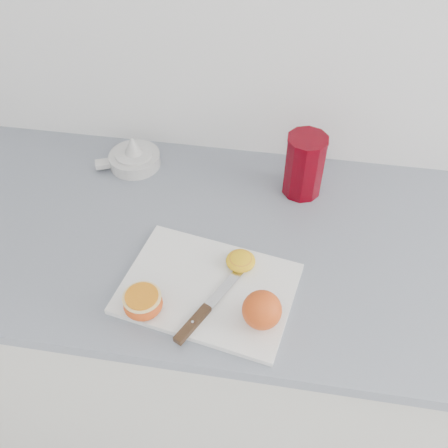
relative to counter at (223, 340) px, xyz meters
name	(u,v)px	position (x,y,z in m)	size (l,w,h in m)	color
counter	(223,340)	(0.00, 0.00, 0.00)	(2.39, 0.64, 0.89)	silver
cutting_board	(208,288)	(0.00, -0.16, 0.45)	(0.33, 0.24, 0.01)	white
whole_orange	(262,310)	(0.11, -0.22, 0.49)	(0.07, 0.07, 0.07)	#EB441B
half_orange	(143,303)	(-0.11, -0.23, 0.48)	(0.07, 0.07, 0.05)	#EB441B
squeezed_shell	(241,261)	(0.05, -0.09, 0.47)	(0.06, 0.06, 0.03)	yellow
paring_knife	(199,317)	(-0.01, -0.23, 0.46)	(0.11, 0.20, 0.01)	#422D19
citrus_juicer	(134,157)	(-0.26, 0.20, 0.47)	(0.16, 0.13, 0.09)	white
red_tumbler	(304,167)	(0.16, 0.17, 0.51)	(0.09, 0.09, 0.15)	#63000B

